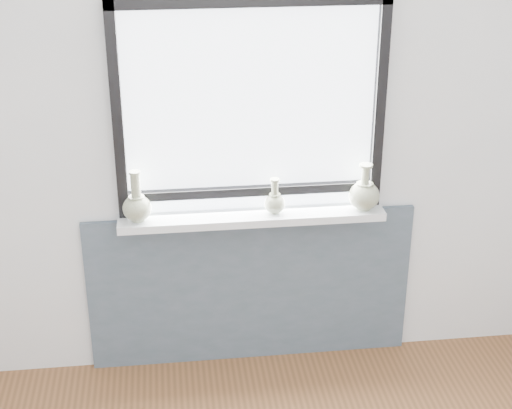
{
  "coord_description": "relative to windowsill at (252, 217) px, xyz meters",
  "views": [
    {
      "loc": [
        -0.41,
        -1.77,
        2.55
      ],
      "look_at": [
        0.0,
        1.55,
        1.02
      ],
      "focal_mm": 55.0,
      "sensor_mm": 36.0,
      "label": 1
    }
  ],
  "objects": [
    {
      "name": "vase_c",
      "position": [
        0.56,
        -0.02,
        0.1
      ],
      "size": [
        0.15,
        0.15,
        0.24
      ],
      "rotation": [
        0.0,
        0.0,
        -0.34
      ],
      "color": "#9AA182",
      "rests_on": "windowsill"
    },
    {
      "name": "vase_a",
      "position": [
        -0.56,
        -0.01,
        0.1
      ],
      "size": [
        0.14,
        0.14,
        0.26
      ],
      "rotation": [
        0.0,
        0.0,
        0.04
      ],
      "color": "#9AA182",
      "rests_on": "windowsill"
    },
    {
      "name": "vase_b",
      "position": [
        0.11,
        -0.01,
        0.08
      ],
      "size": [
        0.1,
        0.1,
        0.18
      ],
      "rotation": [
        0.0,
        0.0,
        0.39
      ],
      "color": "#9AA182",
      "rests_on": "windowsill"
    },
    {
      "name": "window",
      "position": [
        0.0,
        0.06,
        0.56
      ],
      "size": [
        1.3,
        0.06,
        1.05
      ],
      "color": "black",
      "rests_on": "windowsill"
    },
    {
      "name": "back_wall",
      "position": [
        0.0,
        0.1,
        0.42
      ],
      "size": [
        3.6,
        0.02,
        2.6
      ],
      "primitive_type": "cube",
      "color": "silver",
      "rests_on": "ground"
    },
    {
      "name": "apron_panel",
      "position": [
        0.0,
        0.07,
        -0.45
      ],
      "size": [
        1.7,
        0.03,
        0.86
      ],
      "primitive_type": "cube",
      "color": "#4D576A",
      "rests_on": "ground"
    },
    {
      "name": "windowsill",
      "position": [
        0.0,
        0.0,
        0.0
      ],
      "size": [
        1.32,
        0.18,
        0.04
      ],
      "primitive_type": "cube",
      "color": "silver",
      "rests_on": "apron_panel"
    }
  ]
}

